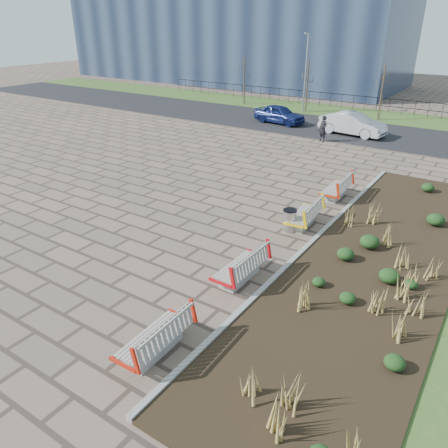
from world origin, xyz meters
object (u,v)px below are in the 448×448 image
Objects in this scene: bench_b at (240,265)px; car_silver at (353,124)px; car_blue at (279,114)px; lamp_west at (306,74)px; bench_d at (336,187)px; pedestrian at (323,129)px; bench_c at (303,213)px; bench_a at (153,335)px; litter_bin at (289,220)px.

car_silver is at bearing 99.86° from bench_b.
car_blue is 0.64× the size of lamp_west.
car_silver reaches higher than bench_d.
pedestrian is at bearing -117.49° from car_blue.
car_silver is at bearing 103.16° from bench_d.
bench_d is at bearing 85.85° from bench_c.
bench_b is at bearing 88.77° from bench_a.
litter_bin is (-0.23, 3.85, -0.09)m from bench_b.
car_blue is (-8.78, 15.17, 0.18)m from bench_c.
bench_d is at bearing -157.64° from car_silver.
pedestrian reaches higher than car_blue.
litter_bin is 13.31m from pedestrian.
litter_bin is 0.19× the size of car_silver.
car_blue is at bearing 115.90° from bench_c.
pedestrian is at bearing 166.94° from car_silver.
bench_a is 11.74m from bench_d.
car_silver is at bearing -87.77° from car_blue.
lamp_west is at bearing 110.90° from bench_b.
bench_b is 1.00× the size of bench_d.
car_blue is 5.67m from car_silver.
bench_b reaches higher than litter_bin.
bench_d is 9.57m from pedestrian.
bench_a is 0.48× the size of car_silver.
bench_c is 2.55× the size of litter_bin.
bench_d is 2.55× the size of litter_bin.
lamp_west is at bearing 9.32° from car_blue.
bench_a is at bearing -55.99° from pedestrian.
lamp_west reaches higher than car_silver.
bench_c is 15.07m from car_silver.
litter_bin is at bearing -95.46° from bench_d.
bench_c is 1.00× the size of bench_d.
car_blue is at bearing 124.45° from bench_d.
pedestrian is at bearing 113.28° from bench_d.
bench_c is 0.54× the size of car_blue.
pedestrian is 5.63m from car_blue.
lamp_west reaches higher than bench_d.
pedestrian is 0.27× the size of lamp_west.
car_silver reaches higher than car_blue.
lamp_west reaches higher than bench_b.
bench_d is 1.29× the size of pedestrian.
bench_d is 4.09m from litter_bin.
bench_b is 19.54m from car_silver.
lamp_west is (-9.00, 19.86, 2.54)m from bench_c.
bench_b is 21.59m from car_blue.
pedestrian reaches higher than bench_d.
pedestrian is at bearing 104.61° from bench_b.
bench_a is 1.00× the size of bench_b.
lamp_west is (-0.22, 4.68, 2.36)m from car_blue.
bench_b is 26.14m from lamp_west.
bench_b is 0.54× the size of car_blue.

